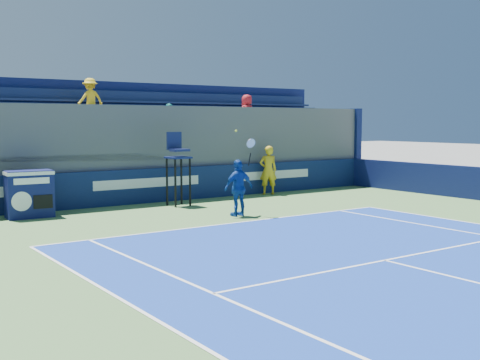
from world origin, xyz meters
TOP-DOWN VIEW (x-y plane):
  - ball_person at (4.93, 16.62)m, footprint 0.81×0.69m
  - back_hoarding at (0.00, 17.10)m, footprint 20.40×0.21m
  - match_clock at (-4.27, 16.15)m, footprint 1.36×0.79m
  - umpire_chair at (0.54, 15.88)m, footprint 0.71×0.71m
  - tennis_player at (0.91, 12.85)m, footprint 1.00×0.43m
  - stadium_seating at (-0.03, 19.14)m, footprint 21.00×4.05m

SIDE VIEW (x-z plane):
  - back_hoarding at x=0.00m, z-range 0.00..1.20m
  - match_clock at x=-4.27m, z-range 0.04..1.44m
  - tennis_player at x=0.91m, z-range -0.42..2.15m
  - ball_person at x=4.93m, z-range 0.01..1.89m
  - umpire_chair at x=0.54m, z-range 0.29..2.77m
  - stadium_seating at x=-0.03m, z-range -0.36..4.04m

